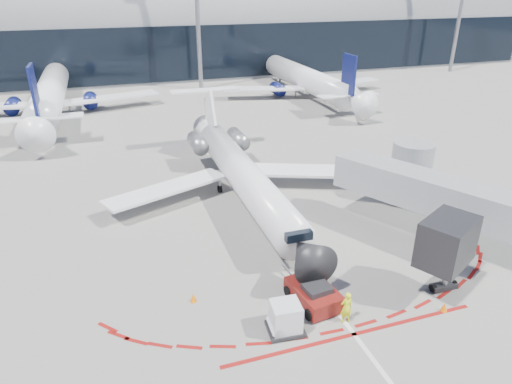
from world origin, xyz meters
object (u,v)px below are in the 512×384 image
object	(u,v)px
regional_jet	(240,171)
uld_container	(286,318)
pushback_tug	(314,294)
ramp_worker	(346,307)

from	to	relation	value
regional_jet	uld_container	distance (m)	16.41
pushback_tug	uld_container	distance (m)	2.86
pushback_tug	ramp_worker	distance (m)	2.18
pushback_tug	uld_container	bearing A→B (deg)	-152.70
regional_jet	ramp_worker	bearing A→B (deg)	-87.28
pushback_tug	ramp_worker	size ratio (longest dim) A/B	2.81
ramp_worker	uld_container	world-z (taller)	ramp_worker
regional_jet	pushback_tug	xyz separation A→B (m)	(-0.14, -14.52, -1.70)
ramp_worker	uld_container	size ratio (longest dim) A/B	0.96
pushback_tug	ramp_worker	xyz separation A→B (m)	(0.92, -1.95, 0.34)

